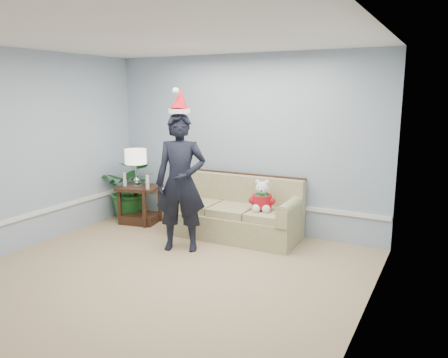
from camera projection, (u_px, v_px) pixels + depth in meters
The scene contains 10 objects.
room_shell at pixel (140, 168), 4.57m from camera, with size 4.54×5.04×2.74m.
wainscot_trim at pixel (130, 210), 6.31m from camera, with size 4.49×4.99×0.06m.
sofa at pixel (236, 215), 6.55m from camera, with size 1.95×0.87×0.91m.
side_table at pixel (140, 208), 7.23m from camera, with size 0.73×0.65×0.61m.
table_lamp at pixel (136, 158), 7.01m from camera, with size 0.35×0.35×0.62m.
candle_pair at pixel (136, 181), 7.04m from camera, with size 0.52×0.06×0.22m.
houseplant at pixel (131, 189), 7.47m from camera, with size 0.91×0.79×1.01m, color #1F6124.
man at pixel (181, 183), 5.85m from camera, with size 0.68×0.45×1.87m, color black.
santa_hat at pixel (180, 102), 5.66m from camera, with size 0.34×0.38×0.34m.
teddy_bear at pixel (262, 199), 6.18m from camera, with size 0.35×0.35×0.45m.
Camera 1 is at (2.90, -3.57, 2.13)m, focal length 35.00 mm.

